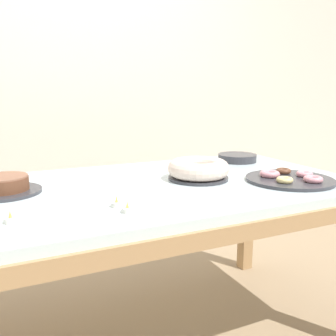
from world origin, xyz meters
name	(u,v)px	position (x,y,z in m)	size (l,w,h in m)	color
wall_back	(72,66)	(0.00, 1.51, 1.30)	(8.00, 0.10, 2.60)	silver
dining_table	(150,203)	(0.00, 0.00, 0.65)	(1.77, 0.97, 0.73)	silver
cake_chocolate_round	(3,186)	(-0.55, 0.10, 0.76)	(0.28, 0.28, 0.07)	#333338
cake_golden_bundt	(198,169)	(0.23, -0.01, 0.78)	(0.27, 0.27, 0.09)	#333338
pastry_platter	(290,178)	(0.56, -0.21, 0.74)	(0.37, 0.37, 0.04)	#333338
plate_stack	(237,158)	(0.64, 0.28, 0.75)	(0.21, 0.21, 0.04)	#333338
tealight_right_edge	(117,204)	(-0.22, -0.24, 0.74)	(0.04, 0.04, 0.04)	silver
tealight_near_cakes	(127,209)	(-0.21, -0.32, 0.74)	(0.04, 0.04, 0.04)	silver
tealight_near_front	(11,220)	(-0.55, -0.26, 0.74)	(0.04, 0.04, 0.04)	silver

